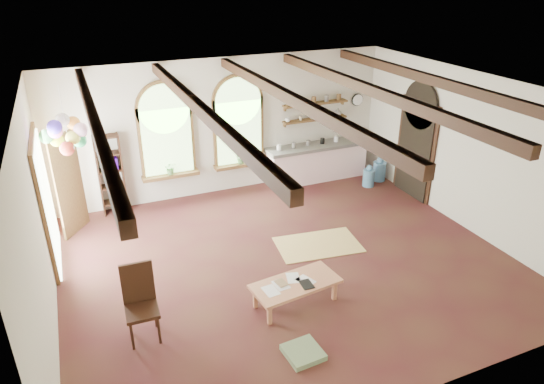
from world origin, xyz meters
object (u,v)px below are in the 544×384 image
balloon_cluster (66,133)px  side_chair (143,318)px  kitchen_counter (317,162)px  coffee_table (296,285)px

balloon_cluster → side_chair: bearing=-78.7°
side_chair → kitchen_counter: bearing=39.7°
side_chair → balloon_cluster: balloon_cluster is taller
side_chair → coffee_table: bearing=-3.9°
side_chair → balloon_cluster: bearing=101.3°
side_chair → balloon_cluster: 3.68m
kitchen_counter → side_chair: bearing=-140.3°
kitchen_counter → side_chair: side_chair is taller
coffee_table → balloon_cluster: bearing=133.2°
balloon_cluster → kitchen_counter: bearing=11.9°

